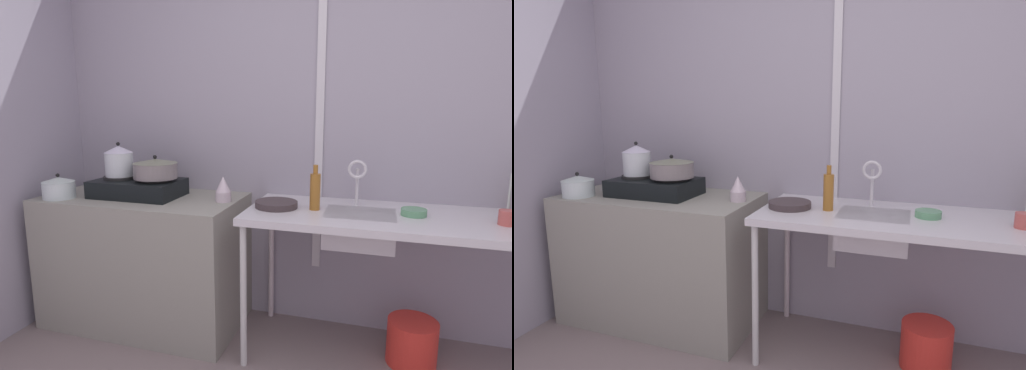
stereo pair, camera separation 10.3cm
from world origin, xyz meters
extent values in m
cube|color=#9892A1|center=(0.00, 1.76, 1.28)|extent=(4.67, 0.10, 2.57)
cube|color=silver|center=(-0.14, 1.70, 1.41)|extent=(0.05, 0.01, 2.05)
cube|color=gray|center=(-1.22, 1.38, 0.43)|extent=(1.26, 0.66, 0.85)
cube|color=silver|center=(0.41, 1.38, 0.83)|extent=(1.78, 0.66, 0.04)
cylinder|color=silver|center=(-0.44, 1.10, 0.41)|extent=(0.04, 0.04, 0.81)
cylinder|color=silver|center=(-0.44, 1.67, 0.41)|extent=(0.04, 0.04, 0.81)
cube|color=black|center=(-1.25, 1.38, 0.91)|extent=(0.55, 0.35, 0.11)
cylinder|color=black|center=(-1.38, 1.38, 0.97)|extent=(0.21, 0.21, 0.02)
cylinder|color=black|center=(-1.12, 1.38, 0.97)|extent=(0.21, 0.21, 0.02)
cylinder|color=silver|center=(-1.38, 1.38, 1.05)|extent=(0.18, 0.18, 0.15)
cone|color=silver|center=(-1.38, 1.38, 1.15)|extent=(0.18, 0.18, 0.04)
sphere|color=black|center=(-1.38, 1.38, 1.19)|extent=(0.02, 0.02, 0.02)
cylinder|color=slate|center=(-1.12, 1.38, 1.03)|extent=(0.27, 0.27, 0.10)
cone|color=slate|center=(-1.12, 1.38, 1.09)|extent=(0.28, 0.28, 0.03)
sphere|color=black|center=(-1.12, 1.38, 1.11)|extent=(0.02, 0.02, 0.02)
cylinder|color=silver|center=(-1.69, 1.19, 0.90)|extent=(0.20, 0.20, 0.11)
cone|color=silver|center=(-1.69, 1.19, 0.97)|extent=(0.20, 0.20, 0.03)
sphere|color=black|center=(-1.69, 1.19, 1.00)|extent=(0.02, 0.02, 0.02)
cylinder|color=beige|center=(-0.67, 1.41, 0.88)|extent=(0.10, 0.10, 0.06)
cone|color=beige|center=(-0.67, 1.41, 0.96)|extent=(0.09, 0.09, 0.09)
cube|color=silver|center=(0.14, 1.37, 0.76)|extent=(0.37, 0.31, 0.18)
cylinder|color=silver|center=(0.11, 1.56, 0.96)|extent=(0.02, 0.02, 0.22)
torus|color=silver|center=(0.11, 1.51, 1.07)|extent=(0.11, 0.02, 0.11)
cylinder|color=#3A2F31|center=(-0.33, 1.36, 0.87)|extent=(0.24, 0.24, 0.04)
cylinder|color=#B9BEB9|center=(0.89, 1.56, 0.96)|extent=(0.01, 0.01, 0.22)
cylinder|color=#BA524C|center=(0.84, 1.34, 0.89)|extent=(0.08, 0.08, 0.07)
cylinder|color=#59956A|center=(0.42, 1.40, 0.87)|extent=(0.13, 0.13, 0.04)
cylinder|color=#965F23|center=(-0.11, 1.37, 0.95)|extent=(0.06, 0.06, 0.20)
cylinder|color=#965F23|center=(-0.11, 1.37, 1.08)|extent=(0.03, 0.03, 0.05)
cylinder|color=red|center=(0.45, 1.39, 0.13)|extent=(0.27, 0.27, 0.25)
camera|label=1|loc=(0.25, -0.87, 1.42)|focal=28.94mm
camera|label=2|loc=(0.34, -0.84, 1.42)|focal=28.94mm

